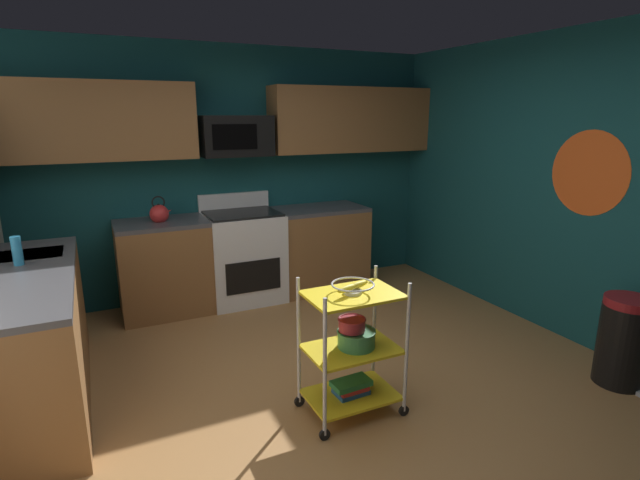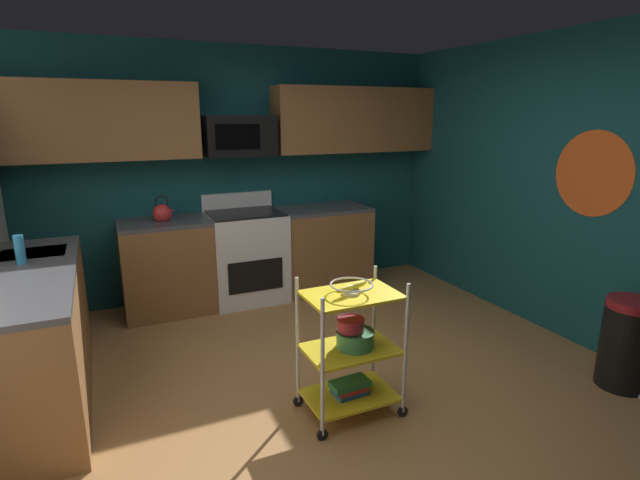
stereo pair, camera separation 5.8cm
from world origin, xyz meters
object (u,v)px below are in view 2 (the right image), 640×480
object	(u,v)px
mixing_bowl_large	(355,338)
kettle	(162,213)
fruit_bowl	(352,286)
book_stack	(350,387)
oven_range	(246,255)
microwave	(239,136)
mixing_bowl_small	(351,324)
trash_can	(626,344)
rolling_cart	(350,349)
dish_soap_bottle	(20,249)

from	to	relation	value
mixing_bowl_large	kettle	xyz separation A→B (m)	(-0.87, 2.27, 0.48)
fruit_bowl	book_stack	distance (m)	0.70
oven_range	fruit_bowl	distance (m)	2.31
microwave	mixing_bowl_small	distance (m)	2.60
trash_can	mixing_bowl_small	bearing A→B (deg)	164.33
microwave	rolling_cart	size ratio (longest dim) A/B	0.77
mixing_bowl_small	dish_soap_bottle	bearing A→B (deg)	147.24
book_stack	kettle	xyz separation A→B (m)	(-0.84, 2.27, 0.82)
mixing_bowl_small	microwave	bearing A→B (deg)	90.92
mixing_bowl_small	mixing_bowl_large	bearing A→B (deg)	-23.32
dish_soap_bottle	trash_can	world-z (taller)	dish_soap_bottle
dish_soap_bottle	fruit_bowl	bearing A→B (deg)	-33.07
fruit_bowl	microwave	bearing A→B (deg)	90.81
mixing_bowl_large	trash_can	distance (m)	1.99
rolling_cart	mixing_bowl_large	xyz separation A→B (m)	(0.03, 0.00, 0.07)
oven_range	mixing_bowl_large	xyz separation A→B (m)	(0.07, -2.27, 0.04)
dish_soap_bottle	trash_can	xyz separation A→B (m)	(3.84, -1.77, -0.69)
oven_range	dish_soap_bottle	world-z (taller)	dish_soap_bottle
book_stack	dish_soap_bottle	distance (m)	2.42
microwave	fruit_bowl	world-z (taller)	microwave
mixing_bowl_small	kettle	size ratio (longest dim) A/B	0.69
kettle	rolling_cart	bearing A→B (deg)	-69.68
oven_range	rolling_cart	size ratio (longest dim) A/B	1.20
oven_range	fruit_bowl	xyz separation A→B (m)	(0.03, -2.27, 0.40)
microwave	trash_can	distance (m)	3.77
rolling_cart	oven_range	bearing A→B (deg)	90.83
book_stack	mixing_bowl_large	bearing A→B (deg)	0.00
microwave	dish_soap_bottle	bearing A→B (deg)	-148.55
mixing_bowl_small	rolling_cart	bearing A→B (deg)	-110.58
trash_can	kettle	bearing A→B (deg)	134.81
book_stack	mixing_bowl_small	bearing A→B (deg)	69.42
mixing_bowl_large	kettle	world-z (taller)	kettle
rolling_cart	mixing_bowl_small	distance (m)	0.17
mixing_bowl_large	fruit_bowl	bearing A→B (deg)	180.00
microwave	mixing_bowl_large	size ratio (longest dim) A/B	2.78
rolling_cart	kettle	size ratio (longest dim) A/B	3.47
microwave	fruit_bowl	bearing A→B (deg)	-89.19
microwave	fruit_bowl	xyz separation A→B (m)	(0.03, -2.38, -0.82)
fruit_bowl	mixing_bowl_large	size ratio (longest dim) A/B	1.08
oven_range	fruit_bowl	bearing A→B (deg)	-89.17
fruit_bowl	mixing_bowl_large	xyz separation A→B (m)	(0.03, 0.00, -0.36)
book_stack	kettle	world-z (taller)	kettle
mixing_bowl_large	book_stack	distance (m)	0.34
microwave	mixing_bowl_small	world-z (taller)	microwave
book_stack	dish_soap_bottle	xyz separation A→B (m)	(-1.90, 1.24, 0.84)
oven_range	kettle	size ratio (longest dim) A/B	4.17
oven_range	book_stack	world-z (taller)	oven_range
kettle	mixing_bowl_small	bearing A→B (deg)	-69.48
fruit_bowl	dish_soap_bottle	size ratio (longest dim) A/B	1.36
mixing_bowl_small	kettle	bearing A→B (deg)	110.52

